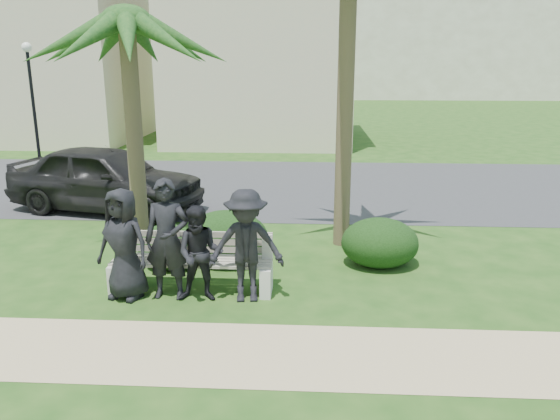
{
  "coord_description": "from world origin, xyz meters",
  "views": [
    {
      "loc": [
        1.3,
        -8.02,
        3.61
      ],
      "look_at": [
        0.8,
        1.0,
        1.15
      ],
      "focal_mm": 35.0,
      "sensor_mm": 36.0,
      "label": 1
    }
  ],
  "objects_px": {
    "man_a": "(124,244)",
    "man_d": "(246,246)",
    "street_lamp": "(31,80)",
    "man_b": "(167,240)",
    "palm_left": "(126,23)",
    "man_c": "(200,254)",
    "park_bench": "(192,266)",
    "car_a": "(106,178)"
  },
  "relations": [
    {
      "from": "street_lamp",
      "to": "man_c",
      "type": "xyz_separation_m",
      "value": [
        8.64,
        -12.21,
        -2.18
      ]
    },
    {
      "from": "palm_left",
      "to": "man_b",
      "type": "bearing_deg",
      "value": -63.65
    },
    {
      "from": "park_bench",
      "to": "car_a",
      "type": "bearing_deg",
      "value": 123.59
    },
    {
      "from": "street_lamp",
      "to": "man_c",
      "type": "relative_size",
      "value": 2.82
    },
    {
      "from": "street_lamp",
      "to": "man_b",
      "type": "bearing_deg",
      "value": -56.21
    },
    {
      "from": "man_c",
      "to": "man_d",
      "type": "height_order",
      "value": "man_d"
    },
    {
      "from": "car_a",
      "to": "street_lamp",
      "type": "bearing_deg",
      "value": 49.64
    },
    {
      "from": "man_d",
      "to": "park_bench",
      "type": "bearing_deg",
      "value": 153.29
    },
    {
      "from": "street_lamp",
      "to": "man_d",
      "type": "bearing_deg",
      "value": -52.49
    },
    {
      "from": "man_b",
      "to": "car_a",
      "type": "relative_size",
      "value": 0.39
    },
    {
      "from": "man_b",
      "to": "man_d",
      "type": "bearing_deg",
      "value": -1.2
    },
    {
      "from": "man_c",
      "to": "car_a",
      "type": "xyz_separation_m",
      "value": [
        -3.37,
        5.13,
        0.06
      ]
    },
    {
      "from": "street_lamp",
      "to": "man_d",
      "type": "distance_m",
      "value": 15.49
    },
    {
      "from": "street_lamp",
      "to": "park_bench",
      "type": "xyz_separation_m",
      "value": [
        8.42,
        -11.83,
        -2.53
      ]
    },
    {
      "from": "man_d",
      "to": "palm_left",
      "type": "height_order",
      "value": "palm_left"
    },
    {
      "from": "man_b",
      "to": "man_d",
      "type": "distance_m",
      "value": 1.23
    },
    {
      "from": "man_a",
      "to": "palm_left",
      "type": "relative_size",
      "value": 0.34
    },
    {
      "from": "man_a",
      "to": "palm_left",
      "type": "distance_m",
      "value": 4.22
    },
    {
      "from": "palm_left",
      "to": "park_bench",
      "type": "bearing_deg",
      "value": -54.75
    },
    {
      "from": "car_a",
      "to": "man_b",
      "type": "bearing_deg",
      "value": -137.47
    },
    {
      "from": "man_a",
      "to": "palm_left",
      "type": "xyz_separation_m",
      "value": [
        -0.51,
        2.44,
        3.41
      ]
    },
    {
      "from": "man_a",
      "to": "man_d",
      "type": "relative_size",
      "value": 0.99
    },
    {
      "from": "man_a",
      "to": "street_lamp",
      "type": "bearing_deg",
      "value": 137.32
    },
    {
      "from": "man_a",
      "to": "car_a",
      "type": "distance_m",
      "value": 5.53
    },
    {
      "from": "park_bench",
      "to": "man_d",
      "type": "relative_size",
      "value": 1.46
    },
    {
      "from": "street_lamp",
      "to": "man_c",
      "type": "bearing_deg",
      "value": -54.73
    },
    {
      "from": "man_d",
      "to": "palm_left",
      "type": "bearing_deg",
      "value": 128.17
    },
    {
      "from": "park_bench",
      "to": "man_a",
      "type": "xyz_separation_m",
      "value": [
        -0.98,
        -0.33,
        0.47
      ]
    },
    {
      "from": "street_lamp",
      "to": "palm_left",
      "type": "bearing_deg",
      "value": -54.54
    },
    {
      "from": "man_b",
      "to": "man_c",
      "type": "height_order",
      "value": "man_b"
    },
    {
      "from": "park_bench",
      "to": "man_c",
      "type": "distance_m",
      "value": 0.56
    },
    {
      "from": "man_a",
      "to": "car_a",
      "type": "relative_size",
      "value": 0.36
    },
    {
      "from": "man_a",
      "to": "car_a",
      "type": "bearing_deg",
      "value": 129.04
    },
    {
      "from": "man_a",
      "to": "man_c",
      "type": "xyz_separation_m",
      "value": [
        1.2,
        -0.05,
        -0.12
      ]
    },
    {
      "from": "man_d",
      "to": "palm_left",
      "type": "distance_m",
      "value": 4.84
    },
    {
      "from": "street_lamp",
      "to": "man_b",
      "type": "xyz_separation_m",
      "value": [
        8.12,
        -12.13,
        -1.99
      ]
    },
    {
      "from": "man_b",
      "to": "man_d",
      "type": "relative_size",
      "value": 1.07
    },
    {
      "from": "man_c",
      "to": "palm_left",
      "type": "relative_size",
      "value": 0.29
    },
    {
      "from": "man_c",
      "to": "car_a",
      "type": "height_order",
      "value": "car_a"
    },
    {
      "from": "man_b",
      "to": "park_bench",
      "type": "bearing_deg",
      "value": 45.59
    },
    {
      "from": "park_bench",
      "to": "car_a",
      "type": "distance_m",
      "value": 5.71
    },
    {
      "from": "man_c",
      "to": "man_d",
      "type": "distance_m",
      "value": 0.72
    }
  ]
}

